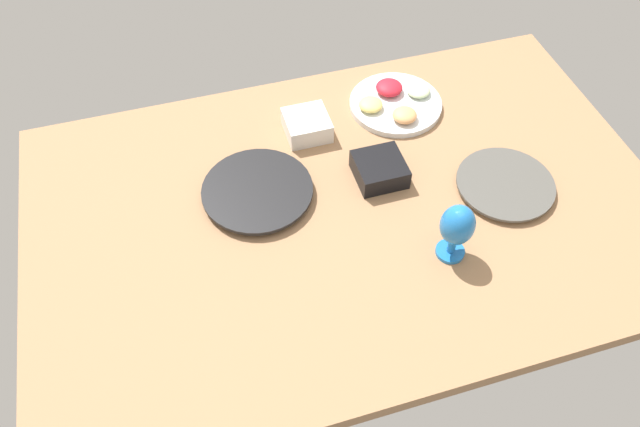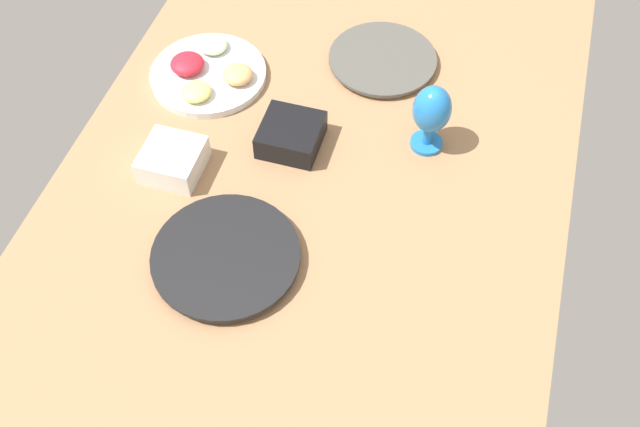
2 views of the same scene
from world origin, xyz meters
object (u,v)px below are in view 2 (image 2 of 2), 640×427
(dinner_plate_left, at_px, (383,60))
(hurricane_glass_blue, at_px, (432,112))
(square_bowl_black, at_px, (291,134))
(square_bowl_white, at_px, (172,159))
(fruit_platter, at_px, (208,73))
(dinner_plate_right, at_px, (226,257))

(dinner_plate_left, bearing_deg, hurricane_glass_blue, 34.14)
(square_bowl_black, distance_m, square_bowl_white, 0.25)
(hurricane_glass_blue, xyz_separation_m, square_bowl_white, (0.21, -0.49, -0.07))
(dinner_plate_left, bearing_deg, fruit_platter, -66.66)
(fruit_platter, relative_size, hurricane_glass_blue, 1.64)
(dinner_plate_left, relative_size, fruit_platter, 0.95)
(dinner_plate_left, distance_m, hurricane_glass_blue, 0.28)
(dinner_plate_left, relative_size, dinner_plate_right, 0.89)
(fruit_platter, height_order, square_bowl_black, square_bowl_black)
(square_bowl_white, bearing_deg, square_bowl_black, 122.58)
(fruit_platter, bearing_deg, hurricane_glass_blue, 83.52)
(dinner_plate_right, xyz_separation_m, square_bowl_white, (-0.18, -0.18, 0.02))
(dinner_plate_right, height_order, fruit_platter, fruit_platter)
(hurricane_glass_blue, bearing_deg, dinner_plate_left, -145.86)
(dinner_plate_right, bearing_deg, fruit_platter, -154.69)
(hurricane_glass_blue, bearing_deg, fruit_platter, -96.48)
(hurricane_glass_blue, height_order, square_bowl_black, hurricane_glass_blue)
(dinner_plate_left, height_order, fruit_platter, fruit_platter)
(fruit_platter, height_order, hurricane_glass_blue, hurricane_glass_blue)
(fruit_platter, distance_m, square_bowl_white, 0.28)
(dinner_plate_right, distance_m, fruit_platter, 0.51)
(dinner_plate_right, distance_m, square_bowl_black, 0.32)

